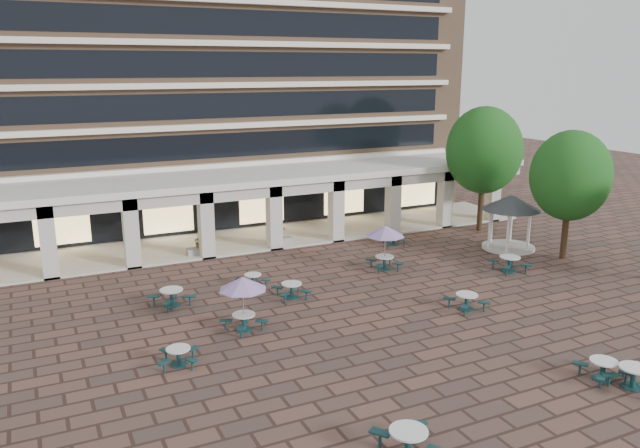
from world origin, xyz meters
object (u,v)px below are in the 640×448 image
Objects in this scene: planter_right at (281,238)px; gazebo at (511,209)px; picnic_table_1 at (408,441)px; planter_left at (200,248)px; picnic_table_2 at (634,375)px.

gazebo is at bearing -28.10° from planter_right.
planter_left reaches higher than picnic_table_1.
picnic_table_2 is 1.35× the size of planter_right.
gazebo reaches higher than planter_left.
planter_left is at bearing 159.32° from gazebo.
picnic_table_2 is at bearing -117.73° from gazebo.
picnic_table_2 is 23.81m from planter_left.
gazebo is (7.98, 15.18, 2.04)m from picnic_table_2.
gazebo is at bearing -20.68° from planter_left.
planter_left is (-9.57, 21.81, 0.01)m from picnic_table_2.
picnic_table_1 is 21.79m from planter_left.
planter_left reaches higher than planter_right.
planter_right is at bearing 151.90° from gazebo.
planter_left is 1.00× the size of planter_right.
gazebo is 14.21m from planter_right.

